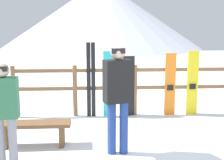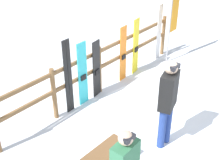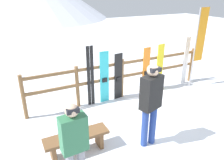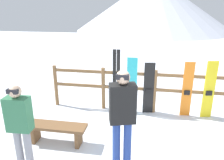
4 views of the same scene
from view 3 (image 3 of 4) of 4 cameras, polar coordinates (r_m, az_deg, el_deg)
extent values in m
plane|color=white|center=(5.27, 14.17, -13.49)|extent=(40.00, 40.00, 0.00)
cylinder|color=brown|center=(5.79, -22.16, -4.27)|extent=(0.10, 0.10, 1.18)
cylinder|color=brown|center=(6.00, -9.02, -1.82)|extent=(0.10, 0.10, 1.18)
cylinder|color=brown|center=(6.50, 2.62, 0.43)|extent=(0.10, 0.10, 1.18)
cylinder|color=brown|center=(7.24, 12.24, 2.29)|extent=(0.10, 0.10, 1.18)
cylinder|color=brown|center=(8.15, 19.92, 3.72)|extent=(0.10, 0.10, 1.18)
cube|color=brown|center=(6.48, 2.63, 0.92)|extent=(5.54, 0.05, 0.08)
cube|color=brown|center=(6.34, 2.69, 4.39)|extent=(5.54, 0.05, 0.08)
cube|color=brown|center=(4.45, -9.26, -14.24)|extent=(1.27, 0.36, 0.06)
cube|color=brown|center=(4.51, -15.14, -17.77)|extent=(0.08, 0.29, 0.37)
cube|color=brown|center=(4.70, -3.37, -14.90)|extent=(0.08, 0.29, 0.37)
cube|color=#33724C|center=(3.40, -10.01, -13.65)|extent=(0.41, 0.24, 0.60)
sphere|color=#D8B293|center=(3.18, -10.50, -7.80)|extent=(0.20, 0.20, 0.20)
cube|color=black|center=(3.12, -10.20, -7.92)|extent=(0.18, 0.07, 0.07)
cylinder|color=navy|center=(4.61, 8.55, -12.18)|extent=(0.14, 0.14, 0.86)
cylinder|color=navy|center=(4.72, 10.56, -11.50)|extent=(0.14, 0.14, 0.86)
cube|color=black|center=(4.28, 10.23, -3.25)|extent=(0.49, 0.35, 0.68)
sphere|color=#D8B293|center=(4.10, 10.67, 2.53)|extent=(0.23, 0.23, 0.23)
cube|color=black|center=(4.04, 11.29, 2.61)|extent=(0.21, 0.08, 0.08)
cube|color=black|center=(5.94, -6.11, 0.82)|extent=(0.09, 0.02, 1.70)
cube|color=black|center=(5.98, -5.18, 0.99)|extent=(0.09, 0.02, 1.70)
cube|color=#2DBFCC|center=(6.14, -2.01, 0.69)|extent=(0.27, 0.03, 1.51)
cube|color=black|center=(6.15, -1.89, -0.04)|extent=(0.15, 0.03, 0.12)
cube|color=black|center=(6.35, 1.66, 0.90)|extent=(0.27, 0.07, 1.39)
cube|color=black|center=(6.35, 1.77, 0.23)|extent=(0.15, 0.05, 0.12)
cube|color=orange|center=(6.82, 8.85, 2.47)|extent=(0.25, 0.04, 1.45)
cube|color=black|center=(6.83, 8.95, 1.83)|extent=(0.14, 0.04, 0.12)
cube|color=yellow|center=(7.12, 12.34, 3.28)|extent=(0.27, 0.07, 1.50)
cube|color=black|center=(7.13, 12.43, 2.65)|extent=(0.15, 0.05, 0.12)
cube|color=white|center=(7.78, 18.39, 4.74)|extent=(0.09, 0.02, 1.62)
cube|color=white|center=(7.85, 18.94, 4.83)|extent=(0.09, 0.02, 1.62)
cylinder|color=#99999E|center=(7.45, 20.77, 7.42)|extent=(0.04, 0.04, 2.55)
cube|color=orange|center=(7.50, 22.31, 10.80)|extent=(0.36, 0.01, 1.67)
camera|label=1|loc=(2.83, 96.73, -24.35)|focal=50.00mm
camera|label=2|loc=(2.19, -103.50, 26.14)|focal=50.00mm
camera|label=4|loc=(2.79, 67.77, 2.20)|focal=35.00mm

